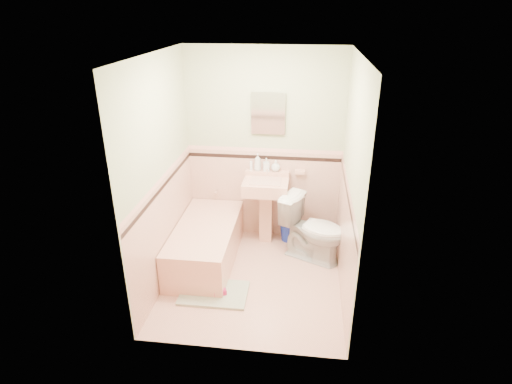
# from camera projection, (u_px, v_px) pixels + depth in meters

# --- Properties ---
(floor) EXTENTS (2.20, 2.20, 0.00)m
(floor) POSITION_uv_depth(u_px,v_px,m) (253.00, 279.00, 4.88)
(floor) COLOR #E9AE98
(floor) RESTS_ON ground
(ceiling) EXTENTS (2.20, 2.20, 0.00)m
(ceiling) POSITION_uv_depth(u_px,v_px,m) (253.00, 54.00, 3.86)
(ceiling) COLOR white
(ceiling) RESTS_ON ground
(wall_back) EXTENTS (2.50, 0.00, 2.50)m
(wall_back) POSITION_uv_depth(u_px,v_px,m) (264.00, 147.00, 5.37)
(wall_back) COLOR #F5E2C7
(wall_back) RESTS_ON ground
(wall_front) EXTENTS (2.50, 0.00, 2.50)m
(wall_front) POSITION_uv_depth(u_px,v_px,m) (235.00, 232.00, 3.37)
(wall_front) COLOR #F5E2C7
(wall_front) RESTS_ON ground
(wall_left) EXTENTS (0.00, 2.50, 2.50)m
(wall_left) POSITION_uv_depth(u_px,v_px,m) (160.00, 175.00, 4.48)
(wall_left) COLOR #F5E2C7
(wall_left) RESTS_ON ground
(wall_right) EXTENTS (0.00, 2.50, 2.50)m
(wall_right) POSITION_uv_depth(u_px,v_px,m) (351.00, 184.00, 4.26)
(wall_right) COLOR #F5E2C7
(wall_right) RESTS_ON ground
(wainscot_back) EXTENTS (2.00, 0.00, 2.00)m
(wainscot_back) POSITION_uv_depth(u_px,v_px,m) (264.00, 194.00, 5.62)
(wainscot_back) COLOR beige
(wainscot_back) RESTS_ON ground
(wainscot_front) EXTENTS (2.00, 0.00, 2.00)m
(wainscot_front) POSITION_uv_depth(u_px,v_px,m) (237.00, 296.00, 3.65)
(wainscot_front) COLOR beige
(wainscot_front) RESTS_ON ground
(wainscot_left) EXTENTS (0.00, 2.20, 2.20)m
(wainscot_left) POSITION_uv_depth(u_px,v_px,m) (167.00, 229.00, 4.75)
(wainscot_left) COLOR beige
(wainscot_left) RESTS_ON ground
(wainscot_right) EXTENTS (0.00, 2.20, 2.20)m
(wainscot_right) POSITION_uv_depth(u_px,v_px,m) (344.00, 240.00, 4.52)
(wainscot_right) COLOR beige
(wainscot_right) RESTS_ON ground
(accent_back) EXTENTS (2.00, 0.00, 2.00)m
(accent_back) POSITION_uv_depth(u_px,v_px,m) (264.00, 157.00, 5.40)
(accent_back) COLOR black
(accent_back) RESTS_ON ground
(accent_front) EXTENTS (2.00, 0.00, 2.00)m
(accent_front) POSITION_uv_depth(u_px,v_px,m) (236.00, 244.00, 3.44)
(accent_front) COLOR black
(accent_front) RESTS_ON ground
(accent_left) EXTENTS (0.00, 2.20, 2.20)m
(accent_left) POSITION_uv_depth(u_px,v_px,m) (163.00, 187.00, 4.53)
(accent_left) COLOR black
(accent_left) RESTS_ON ground
(accent_right) EXTENTS (0.00, 2.20, 2.20)m
(accent_right) POSITION_uv_depth(u_px,v_px,m) (348.00, 196.00, 4.31)
(accent_right) COLOR black
(accent_right) RESTS_ON ground
(cap_back) EXTENTS (2.00, 0.00, 2.00)m
(cap_back) POSITION_uv_depth(u_px,v_px,m) (264.00, 150.00, 5.36)
(cap_back) COLOR #E9AB9A
(cap_back) RESTS_ON ground
(cap_front) EXTENTS (2.00, 0.00, 2.00)m
(cap_front) POSITION_uv_depth(u_px,v_px,m) (236.00, 234.00, 3.40)
(cap_front) COLOR #E9AB9A
(cap_front) RESTS_ON ground
(cap_left) EXTENTS (0.00, 2.20, 2.20)m
(cap_left) POSITION_uv_depth(u_px,v_px,m) (162.00, 178.00, 4.49)
(cap_left) COLOR #E9AB9A
(cap_left) RESTS_ON ground
(cap_right) EXTENTS (0.00, 2.20, 2.20)m
(cap_right) POSITION_uv_depth(u_px,v_px,m) (349.00, 187.00, 4.27)
(cap_right) COLOR #E9AB9A
(cap_right) RESTS_ON ground
(bathtub) EXTENTS (0.70, 1.50, 0.45)m
(bathtub) POSITION_uv_depth(u_px,v_px,m) (206.00, 244.00, 5.16)
(bathtub) COLOR #E4A28A
(bathtub) RESTS_ON floor
(tub_faucet) EXTENTS (0.04, 0.12, 0.04)m
(tub_faucet) POSITION_uv_depth(u_px,v_px,m) (217.00, 191.00, 5.65)
(tub_faucet) COLOR silver
(tub_faucet) RESTS_ON wall_back
(sink) EXTENTS (0.57, 0.48, 0.89)m
(sink) POSITION_uv_depth(u_px,v_px,m) (266.00, 212.00, 5.47)
(sink) COLOR #E4A28A
(sink) RESTS_ON floor
(sink_faucet) EXTENTS (0.02, 0.02, 0.10)m
(sink_faucet) POSITION_uv_depth(u_px,v_px,m) (267.00, 172.00, 5.39)
(sink_faucet) COLOR silver
(sink_faucet) RESTS_ON sink
(medicine_cabinet) EXTENTS (0.37, 0.04, 0.46)m
(medicine_cabinet) POSITION_uv_depth(u_px,v_px,m) (268.00, 113.00, 5.15)
(medicine_cabinet) COLOR white
(medicine_cabinet) RESTS_ON wall_back
(soap_dish) EXTENTS (0.13, 0.08, 0.04)m
(soap_dish) POSITION_uv_depth(u_px,v_px,m) (300.00, 172.00, 5.40)
(soap_dish) COLOR #E4A28A
(soap_dish) RESTS_ON wall_back
(soap_bottle_left) EXTENTS (0.10, 0.10, 0.23)m
(soap_bottle_left) POSITION_uv_depth(u_px,v_px,m) (258.00, 162.00, 5.40)
(soap_bottle_left) COLOR #B2B2B2
(soap_bottle_left) RESTS_ON sink
(soap_bottle_mid) EXTENTS (0.09, 0.09, 0.17)m
(soap_bottle_mid) POSITION_uv_depth(u_px,v_px,m) (266.00, 165.00, 5.39)
(soap_bottle_mid) COLOR #B2B2B2
(soap_bottle_mid) RESTS_ON sink
(soap_bottle_right) EXTENTS (0.13, 0.13, 0.15)m
(soap_bottle_right) POSITION_uv_depth(u_px,v_px,m) (276.00, 166.00, 5.39)
(soap_bottle_right) COLOR #B2B2B2
(soap_bottle_right) RESTS_ON sink
(tube) EXTENTS (0.04, 0.04, 0.12)m
(tube) POSITION_uv_depth(u_px,v_px,m) (251.00, 166.00, 5.43)
(tube) COLOR white
(tube) RESTS_ON sink
(toilet) EXTENTS (0.91, 0.74, 0.81)m
(toilet) POSITION_uv_depth(u_px,v_px,m) (314.00, 229.00, 5.14)
(toilet) COLOR white
(toilet) RESTS_ON floor
(bucket) EXTENTS (0.26, 0.26, 0.23)m
(bucket) POSITION_uv_depth(u_px,v_px,m) (289.00, 232.00, 5.66)
(bucket) COLOR #172DA8
(bucket) RESTS_ON floor
(bath_mat) EXTENTS (0.74, 0.49, 0.03)m
(bath_mat) POSITION_uv_depth(u_px,v_px,m) (214.00, 293.00, 4.62)
(bath_mat) COLOR #94A085
(bath_mat) RESTS_ON floor
(shoe) EXTENTS (0.15, 0.11, 0.06)m
(shoe) POSITION_uv_depth(u_px,v_px,m) (220.00, 292.00, 4.56)
(shoe) COLOR #BF1E59
(shoe) RESTS_ON bath_mat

